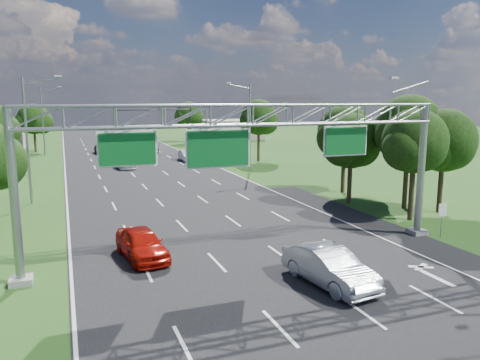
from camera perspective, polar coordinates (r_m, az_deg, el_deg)
name	(u,v)px	position (r m, az deg, el deg)	size (l,w,h in m)	color
ground	(172,193)	(42.20, -8.27, -1.61)	(220.00, 220.00, 0.00)	#214A16
road	(172,193)	(42.20, -8.27, -1.61)	(18.00, 180.00, 0.02)	black
road_flare	(379,228)	(32.05, 16.64, -5.61)	(3.00, 30.00, 0.02)	black
sign_gantry	(252,127)	(24.25, 1.45, 6.48)	(23.50, 1.00, 9.56)	gray
regulatory_sign	(442,213)	(30.89, 23.43, -3.70)	(0.60, 0.08, 2.10)	gray
traffic_signal	(169,119)	(77.23, -8.61, 7.42)	(12.21, 0.24, 7.00)	black
streetlight_l_near	(29,134)	(40.59, -24.31, 5.12)	(2.97, 0.22, 10.16)	gray
streetlight_l_far	(44,118)	(75.51, -22.79, 7.03)	(2.97, 0.22, 10.16)	gray
streetlight_r_mid	(248,123)	(54.36, 1.02, 6.97)	(2.97, 0.22, 10.16)	gray
tree_cluster_right	(390,138)	(37.99, 17.84, 4.85)	(9.91, 14.60, 8.68)	#2D2116
tree_verge_lc	(34,120)	(80.63, -23.81, 6.66)	(5.76, 4.80, 7.62)	#2D2116
tree_verge_rd	(259,119)	(63.59, 2.34, 7.44)	(5.76, 4.80, 8.28)	#2D2116
tree_verge_re	(189,115)	(91.43, -6.28, 7.85)	(5.76, 4.80, 7.84)	#2D2116
building_right	(230,129)	(98.28, -1.19, 6.18)	(12.00, 9.00, 4.00)	gray
red_coupe	(142,244)	(25.34, -11.90, -7.59)	(1.92, 4.77, 1.63)	#BB1408
silver_sedan	(329,267)	(21.82, 10.83, -10.33)	(1.80, 5.17, 1.70)	#B5B9C1
car_queue_a	(125,162)	(58.72, -13.86, 2.16)	(2.08, 5.11, 1.48)	white
car_queue_b	(150,149)	(74.19, -10.87, 3.71)	(1.98, 4.29, 1.19)	black
car_queue_c	(102,148)	(75.10, -16.47, 3.71)	(1.87, 4.66, 1.59)	black
car_queue_d	(187,155)	(64.14, -6.53, 3.01)	(1.55, 4.45, 1.47)	silver
box_truck	(146,137)	(83.44, -11.40, 5.12)	(3.44, 9.62, 3.55)	white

